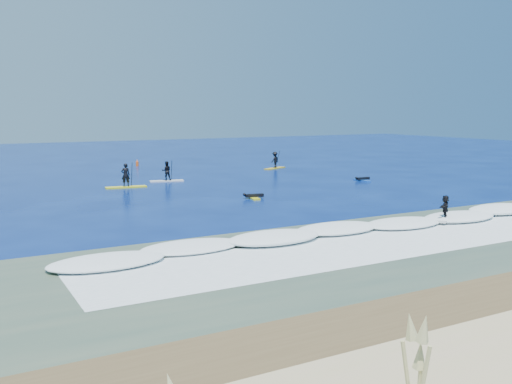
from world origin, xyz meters
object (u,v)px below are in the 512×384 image
sup_paddler_right (275,161)px  prone_paddler_near (253,196)px  wave_surfer (445,209)px  marker_buoy (137,163)px  prone_paddler_far (362,179)px  sup_paddler_center (167,173)px  sup_paddler_left (126,179)px

sup_paddler_right → prone_paddler_near: bearing=-149.6°
wave_surfer → marker_buoy: (-5.26, 39.18, -0.47)m
prone_paddler_far → wave_surfer: wave_surfer is taller
sup_paddler_center → prone_paddler_near: bearing=-68.0°
sup_paddler_center → wave_surfer: size_ratio=1.54×
sup_paddler_center → prone_paddler_far: bearing=-15.1°
sup_paddler_right → marker_buoy: sup_paddler_right is taller
sup_paddler_center → marker_buoy: size_ratio=3.94×
prone_paddler_near → prone_paddler_far: 13.80m
prone_paddler_far → marker_buoy: 25.96m
sup_paddler_left → marker_buoy: bearing=76.8°
sup_paddler_left → sup_paddler_right: 19.32m
sup_paddler_center → sup_paddler_right: 14.60m
wave_surfer → sup_paddler_right: bearing=47.0°
sup_paddler_center → marker_buoy: 14.50m
marker_buoy → sup_paddler_right: bearing=-38.8°
wave_surfer → marker_buoy: bearing=67.4°
sup_paddler_left → prone_paddler_far: bearing=-9.3°
prone_paddler_far → prone_paddler_near: bearing=108.2°
sup_paddler_left → prone_paddler_near: 11.67m
wave_surfer → sup_paddler_left: bearing=86.3°
prone_paddler_near → marker_buoy: (-0.21, 26.35, 0.19)m
prone_paddler_near → wave_surfer: 13.81m
sup_paddler_right → wave_surfer: size_ratio=1.55×
sup_paddler_center → prone_paddler_far: 17.15m
prone_paddler_far → marker_buoy: size_ratio=2.47×
prone_paddler_near → marker_buoy: size_ratio=2.59×
sup_paddler_center → prone_paddler_near: size_ratio=1.52×
prone_paddler_near → wave_surfer: bearing=-146.5°
sup_paddler_left → prone_paddler_near: bearing=-50.3°
sup_paddler_right → prone_paddler_near: sup_paddler_right is taller
sup_paddler_left → sup_paddler_right: (18.04, 6.91, 0.10)m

